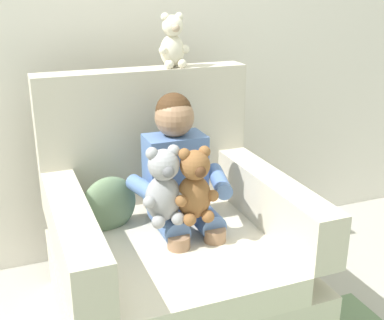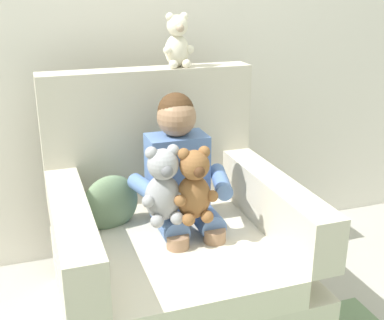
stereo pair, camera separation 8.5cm
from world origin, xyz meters
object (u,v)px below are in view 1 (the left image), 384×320
(armchair, at_px, (171,249))
(seated_child, at_px, (180,180))
(plush_cream_on_backrest, at_px, (173,42))
(plush_brown, at_px, (195,187))
(plush_grey, at_px, (164,187))
(throw_pillow, at_px, (109,205))

(armchair, distance_m, seated_child, 0.32)
(armchair, height_order, seated_child, armchair)
(seated_child, bearing_deg, plush_cream_on_backrest, 70.98)
(seated_child, height_order, plush_cream_on_backrest, plush_cream_on_backrest)
(seated_child, bearing_deg, plush_brown, -95.38)
(plush_grey, bearing_deg, plush_brown, -2.39)
(seated_child, bearing_deg, plush_grey, -133.48)
(throw_pillow, bearing_deg, armchair, -28.57)
(armchair, bearing_deg, plush_grey, -119.36)
(plush_cream_on_backrest, bearing_deg, plush_brown, -91.80)
(armchair, bearing_deg, throw_pillow, 151.43)
(plush_brown, xyz_separation_m, plush_cream_on_backrest, (0.09, 0.51, 0.51))
(seated_child, bearing_deg, throw_pillow, 157.41)
(plush_grey, distance_m, plush_brown, 0.12)
(armchair, distance_m, plush_brown, 0.38)
(throw_pillow, bearing_deg, seated_child, -18.66)
(armchair, bearing_deg, plush_brown, -70.43)
(plush_brown, relative_size, plush_cream_on_backrest, 1.25)
(seated_child, height_order, plush_brown, seated_child)
(seated_child, xyz_separation_m, plush_grey, (-0.12, -0.15, 0.05))
(armchair, distance_m, plush_cream_on_backrest, 0.94)
(plush_grey, relative_size, plush_cream_on_backrest, 1.29)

